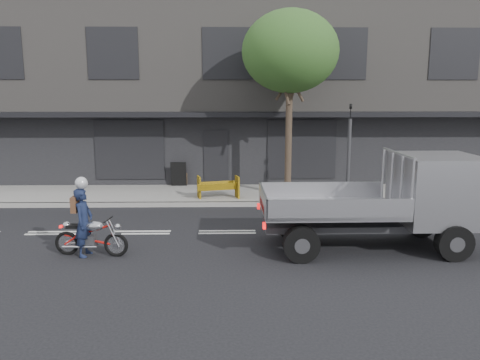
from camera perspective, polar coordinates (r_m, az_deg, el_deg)
name	(u,v)px	position (r m, az deg, el deg)	size (l,w,h in m)	color
ground	(227,232)	(13.23, -1.57, -6.38)	(80.00, 80.00, 0.00)	black
sidewalk	(228,194)	(17.76, -1.46, -1.77)	(32.00, 3.20, 0.15)	gray
kerb	(228,204)	(16.20, -1.49, -2.96)	(32.00, 0.20, 0.15)	gray
building_main	(229,91)	(23.97, -1.40, 10.82)	(26.00, 10.00, 8.00)	slate
street_tree	(290,52)	(17.06, 6.13, 15.25)	(3.40, 3.40, 6.74)	#382B21
traffic_light_pole	(349,158)	(16.67, 13.10, 2.66)	(0.12, 0.12, 3.50)	#2D2D30
motorcycle	(91,236)	(11.80, -17.71, -6.54)	(1.81, 0.53, 0.93)	black
rider	(84,222)	(11.75, -18.51, -4.92)	(0.60, 0.39, 1.64)	#151E3A
flatbed_ute	(417,193)	(12.40, 20.80, -1.53)	(5.32, 2.25, 2.45)	black
construction_barrier	(218,188)	(16.58, -2.70, -0.94)	(1.47, 0.59, 0.82)	yellow
sandwich_board	(179,174)	(19.05, -7.49, 0.73)	(0.63, 0.42, 1.00)	black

